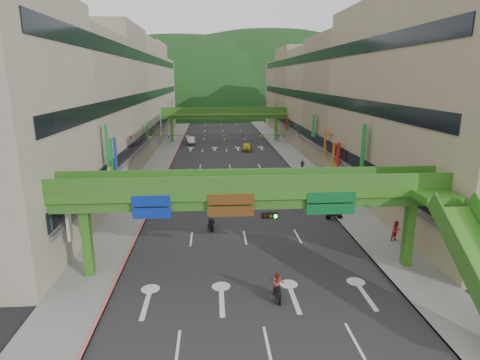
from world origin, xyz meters
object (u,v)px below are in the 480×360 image
(scooter_rider_near, at_px, (211,219))
(car_silver, at_px, (191,140))
(car_yellow, at_px, (247,147))
(pedestrian_red, at_px, (396,233))
(overpass_near, at_px, (268,202))
(scooter_rider_mid, at_px, (278,285))

(scooter_rider_near, height_order, car_silver, scooter_rider_near)
(car_yellow, distance_m, pedestrian_red, 44.19)
(overpass_near, xyz_separation_m, car_silver, (-7.93, 56.71, -4.47))
(scooter_rider_mid, height_order, pedestrian_red, scooter_rider_mid)
(car_silver, bearing_deg, pedestrian_red, -77.72)
(car_silver, distance_m, pedestrian_red, 55.33)
(scooter_rider_mid, bearing_deg, car_yellow, 87.15)
(scooter_rider_near, xyz_separation_m, pedestrian_red, (15.04, -3.95, -0.10))
(car_yellow, bearing_deg, car_silver, 146.61)
(scooter_rider_near, bearing_deg, pedestrian_red, -14.73)
(car_silver, bearing_deg, scooter_rider_near, -93.06)
(scooter_rider_mid, bearing_deg, scooter_rider_near, 108.55)
(car_silver, xyz_separation_m, car_yellow, (10.73, -8.52, -0.01))
(scooter_rider_near, distance_m, scooter_rider_mid, 12.62)
(overpass_near, bearing_deg, car_yellow, 86.67)
(scooter_rider_near, bearing_deg, overpass_near, -66.72)
(car_yellow, bearing_deg, overpass_near, -88.27)
(car_silver, bearing_deg, overpass_near, -90.06)
(overpass_near, bearing_deg, scooter_rider_mid, -85.67)
(pedestrian_red, bearing_deg, scooter_rider_mid, -164.17)
(scooter_rider_mid, relative_size, car_silver, 0.43)
(pedestrian_red, bearing_deg, overpass_near, -177.04)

